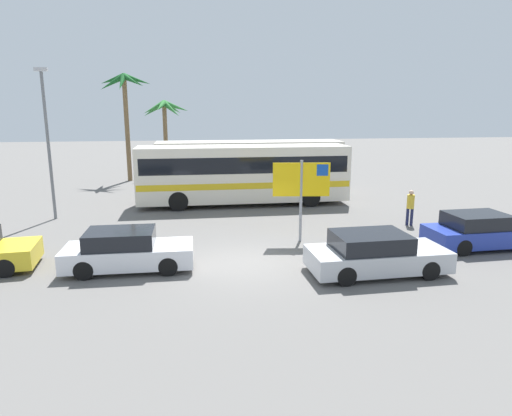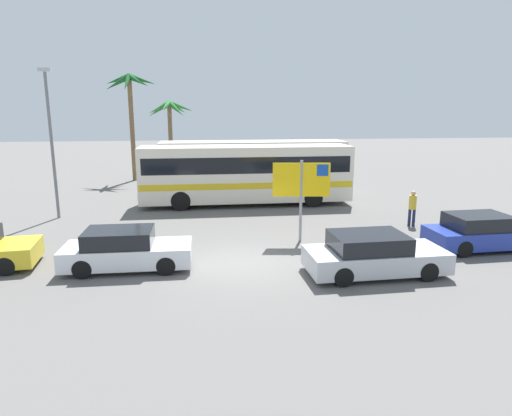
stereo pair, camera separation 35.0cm
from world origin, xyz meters
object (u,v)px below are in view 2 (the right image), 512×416
Objects in this scene: bus_front_coach at (246,172)px; pedestrian_near_sign at (413,206)px; ferry_sign at (303,183)px; bus_rear_coach at (253,164)px; car_blue at (482,232)px; car_white at (126,250)px; car_silver at (373,255)px.

pedestrian_near_sign is at bearing -38.94° from bus_front_coach.
ferry_sign is 5.78m from pedestrian_near_sign.
car_blue is at bearing -60.11° from bus_rear_coach.
car_blue is at bearing 2.61° from car_white.
bus_rear_coach is at bearing 76.96° from bus_front_coach.
ferry_sign reaches higher than car_white.
ferry_sign is (0.68, -10.50, 0.54)m from bus_rear_coach.
bus_front_coach is 1.00× the size of bus_rear_coach.
bus_front_coach is 11.41m from car_silver.
bus_rear_coach is 2.54× the size of car_silver.
car_blue is (4.96, 1.99, -0.00)m from car_silver.
car_blue is at bearing -8.74° from ferry_sign.
car_silver is 6.73m from pedestrian_near_sign.
bus_rear_coach is at bearing 117.72° from car_blue.
car_white is 2.56× the size of pedestrian_near_sign.
bus_rear_coach is (0.77, 3.34, 0.00)m from bus_front_coach.
ferry_sign is 4.41m from car_silver.
ferry_sign is at bearing -86.28° from bus_rear_coach.
car_silver is (7.81, -1.48, 0.00)m from car_white.
ferry_sign is at bearing -49.73° from pedestrian_near_sign.
ferry_sign reaches higher than bus_rear_coach.
bus_front_coach is at bearing 102.93° from car_silver.
ferry_sign is at bearing -78.49° from bus_front_coach.
car_silver is at bearing -62.19° from ferry_sign.
pedestrian_near_sign is (-1.03, 3.47, 0.30)m from car_blue.
car_silver is (1.44, -3.81, -1.69)m from ferry_sign.
bus_rear_coach is 6.99× the size of pedestrian_near_sign.
car_blue is at bearing 39.80° from pedestrian_near_sign.
bus_front_coach and bus_rear_coach have the same top height.
pedestrian_near_sign is (6.83, -5.51, -0.85)m from bus_front_coach.
car_blue is at bearing 19.98° from car_silver.
bus_rear_coach is 2.73× the size of car_white.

